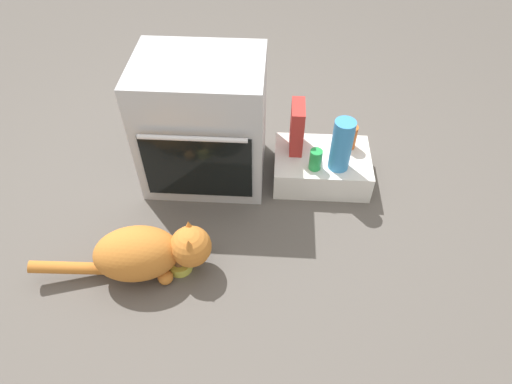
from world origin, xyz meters
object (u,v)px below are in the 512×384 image
object	(u,v)px
cereal_box	(297,127)
water_bottle	(342,145)
pantry_cabinet	(321,167)
soda_can	(315,160)
oven	(203,123)
food_bowl	(180,264)
cat	(147,252)
sauce_jar	(349,137)

from	to	relation	value
cereal_box	water_bottle	size ratio (longest dim) A/B	0.93
pantry_cabinet	soda_can	distance (m)	0.18
oven	soda_can	bearing A→B (deg)	-10.82
oven	water_bottle	distance (m)	0.74
food_bowl	cereal_box	world-z (taller)	cereal_box
cereal_box	water_bottle	bearing A→B (deg)	-32.73
cereal_box	food_bowl	bearing A→B (deg)	-126.90
cat	soda_can	bearing A→B (deg)	27.40
oven	pantry_cabinet	distance (m)	0.71
food_bowl	water_bottle	distance (m)	1.02
oven	food_bowl	size ratio (longest dim) A/B	5.91
pantry_cabinet	sauce_jar	size ratio (longest dim) A/B	3.81
water_bottle	cat	bearing A→B (deg)	-146.39
sauce_jar	water_bottle	bearing A→B (deg)	-111.57
soda_can	cereal_box	xyz separation A→B (m)	(-0.10, 0.17, 0.08)
cereal_box	sauce_jar	bearing A→B (deg)	4.20
sauce_jar	water_bottle	world-z (taller)	water_bottle
food_bowl	water_bottle	bearing A→B (deg)	36.86
pantry_cabinet	cat	world-z (taller)	cat
soda_can	sauce_jar	distance (m)	0.27
food_bowl	cat	size ratio (longest dim) A/B	0.14
food_bowl	pantry_cabinet	bearing A→B (deg)	43.49
cereal_box	soda_can	bearing A→B (deg)	-58.37
food_bowl	cereal_box	size ratio (longest dim) A/B	0.43
pantry_cabinet	cat	distance (m)	1.08
sauce_jar	cereal_box	xyz separation A→B (m)	(-0.30, -0.02, 0.07)
food_bowl	soda_can	distance (m)	0.89
oven	sauce_jar	distance (m)	0.81
oven	soda_can	distance (m)	0.63
pantry_cabinet	cereal_box	xyz separation A→B (m)	(-0.15, 0.07, 0.23)
food_bowl	soda_can	size ratio (longest dim) A/B	1.01
cat	sauce_jar	world-z (taller)	sauce_jar
soda_can	cat	bearing A→B (deg)	-143.22
pantry_cabinet	oven	bearing A→B (deg)	178.74
pantry_cabinet	food_bowl	size ratio (longest dim) A/B	4.42
soda_can	sauce_jar	bearing A→B (deg)	44.21
cat	cereal_box	bearing A→B (deg)	38.47
pantry_cabinet	sauce_jar	distance (m)	0.23
food_bowl	soda_can	xyz separation A→B (m)	(0.65, 0.56, 0.20)
cat	soda_can	xyz separation A→B (m)	(0.78, 0.59, 0.08)
cat	cereal_box	size ratio (longest dim) A/B	3.00
sauce_jar	water_bottle	size ratio (longest dim) A/B	0.47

